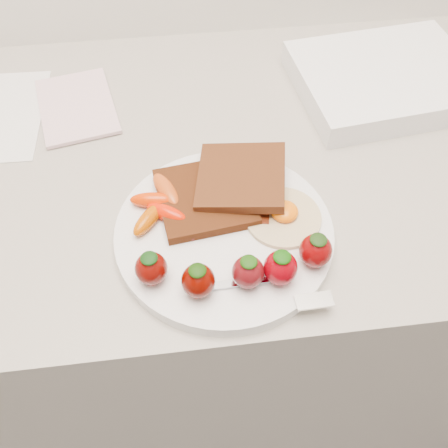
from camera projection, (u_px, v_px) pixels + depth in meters
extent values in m
cube|color=gray|center=(204.00, 301.00, 1.08)|extent=(2.00, 0.60, 0.90)
cylinder|color=white|center=(224.00, 233.00, 0.62)|extent=(0.27, 0.27, 0.02)
cube|color=black|center=(205.00, 197.00, 0.63)|extent=(0.13, 0.13, 0.01)
cube|color=black|center=(241.00, 177.00, 0.64)|extent=(0.13, 0.13, 0.03)
cylinder|color=beige|center=(283.00, 217.00, 0.62)|extent=(0.11, 0.11, 0.01)
ellipsoid|color=orange|center=(285.00, 211.00, 0.62)|extent=(0.04, 0.04, 0.02)
cube|color=#470809|center=(222.00, 224.00, 0.61)|extent=(0.09, 0.04, 0.00)
cube|color=#431502|center=(234.00, 216.00, 0.62)|extent=(0.09, 0.04, 0.00)
cube|color=#351106|center=(227.00, 210.00, 0.62)|extent=(0.09, 0.06, 0.00)
ellipsoid|color=red|center=(153.00, 200.00, 0.63)|extent=(0.06, 0.03, 0.02)
ellipsoid|color=red|center=(167.00, 213.00, 0.61)|extent=(0.06, 0.05, 0.02)
ellipsoid|color=#B84B00|center=(148.00, 219.00, 0.61)|extent=(0.05, 0.06, 0.02)
ellipsoid|color=#BD4612|center=(166.00, 190.00, 0.64)|extent=(0.05, 0.07, 0.02)
ellipsoid|color=#540602|center=(151.00, 269.00, 0.55)|extent=(0.04, 0.04, 0.04)
ellipsoid|color=black|center=(149.00, 258.00, 0.54)|extent=(0.02, 0.02, 0.01)
ellipsoid|color=#4D0500|center=(198.00, 281.00, 0.54)|extent=(0.04, 0.04, 0.04)
ellipsoid|color=#113205|center=(197.00, 270.00, 0.53)|extent=(0.02, 0.02, 0.01)
ellipsoid|color=#580B0F|center=(248.00, 272.00, 0.55)|extent=(0.04, 0.04, 0.04)
ellipsoid|color=#153E08|center=(249.00, 262.00, 0.53)|extent=(0.02, 0.02, 0.01)
ellipsoid|color=#7A0008|center=(280.00, 268.00, 0.55)|extent=(0.04, 0.04, 0.04)
ellipsoid|color=#104306|center=(282.00, 257.00, 0.54)|extent=(0.02, 0.02, 0.01)
ellipsoid|color=#680305|center=(316.00, 251.00, 0.57)|extent=(0.04, 0.04, 0.04)
ellipsoid|color=black|center=(318.00, 240.00, 0.55)|extent=(0.02, 0.02, 0.01)
cube|color=silver|center=(230.00, 284.00, 0.56)|extent=(0.10, 0.01, 0.00)
cube|color=silver|center=(314.00, 301.00, 0.55)|extent=(0.04, 0.02, 0.00)
cube|color=beige|center=(77.00, 106.00, 0.77)|extent=(0.14, 0.18, 0.01)
cube|color=white|center=(385.00, 79.00, 0.79)|extent=(0.30, 0.25, 0.04)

